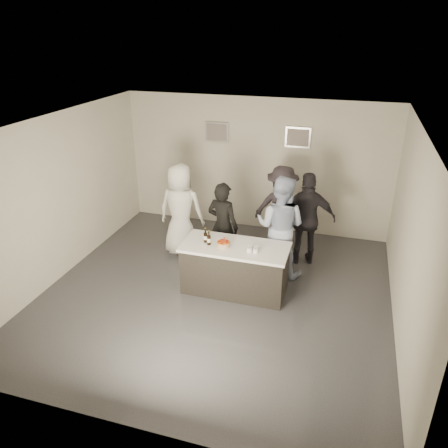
# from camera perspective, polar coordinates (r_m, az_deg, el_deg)

# --- Properties ---
(floor) EXTENTS (6.00, 6.00, 0.00)m
(floor) POSITION_cam_1_polar(r_m,az_deg,el_deg) (7.91, -1.05, -9.06)
(floor) COLOR #3D3D42
(floor) RESTS_ON ground
(ceiling) EXTENTS (6.00, 6.00, 0.00)m
(ceiling) POSITION_cam_1_polar(r_m,az_deg,el_deg) (6.72, -1.25, 12.72)
(ceiling) COLOR white
(wall_back) EXTENTS (6.00, 0.04, 3.00)m
(wall_back) POSITION_cam_1_polar(r_m,az_deg,el_deg) (9.91, 4.17, 7.66)
(wall_back) COLOR beige
(wall_back) RESTS_ON ground
(wall_front) EXTENTS (6.00, 0.04, 3.00)m
(wall_front) POSITION_cam_1_polar(r_m,az_deg,el_deg) (4.80, -12.34, -13.07)
(wall_front) COLOR beige
(wall_front) RESTS_ON ground
(wall_left) EXTENTS (0.04, 6.00, 3.00)m
(wall_left) POSITION_cam_1_polar(r_m,az_deg,el_deg) (8.52, -20.77, 3.20)
(wall_left) COLOR beige
(wall_left) RESTS_ON ground
(wall_right) EXTENTS (0.04, 6.00, 3.00)m
(wall_right) POSITION_cam_1_polar(r_m,az_deg,el_deg) (6.96, 23.11, -1.98)
(wall_right) COLOR beige
(wall_right) RESTS_ON ground
(picture_left) EXTENTS (0.54, 0.04, 0.44)m
(picture_left) POSITION_cam_1_polar(r_m,az_deg,el_deg) (9.92, -0.93, 11.94)
(picture_left) COLOR #B2B2B7
(picture_left) RESTS_ON wall_back
(picture_right) EXTENTS (0.54, 0.04, 0.44)m
(picture_right) POSITION_cam_1_polar(r_m,az_deg,el_deg) (9.55, 9.63, 11.09)
(picture_right) COLOR #B2B2B7
(picture_right) RESTS_ON wall_back
(bar_counter) EXTENTS (1.86, 0.86, 0.90)m
(bar_counter) POSITION_cam_1_polar(r_m,az_deg,el_deg) (7.77, 1.45, -5.81)
(bar_counter) COLOR white
(bar_counter) RESTS_ON ground
(cake) EXTENTS (0.23, 0.23, 0.08)m
(cake) POSITION_cam_1_polar(r_m,az_deg,el_deg) (7.52, -0.08, -2.68)
(cake) COLOR orange
(cake) RESTS_ON bar_counter
(beer_bottle_a) EXTENTS (0.07, 0.07, 0.26)m
(beer_bottle_a) POSITION_cam_1_polar(r_m,az_deg,el_deg) (7.63, -2.44, -1.47)
(beer_bottle_a) COLOR black
(beer_bottle_a) RESTS_ON bar_counter
(beer_bottle_b) EXTENTS (0.07, 0.07, 0.26)m
(beer_bottle_b) POSITION_cam_1_polar(r_m,az_deg,el_deg) (7.54, -1.99, -1.81)
(beer_bottle_b) COLOR black
(beer_bottle_b) RESTS_ON bar_counter
(tumbler_cluster) EXTENTS (0.19, 0.19, 0.08)m
(tumbler_cluster) POSITION_cam_1_polar(r_m,az_deg,el_deg) (7.39, 3.81, -3.25)
(tumbler_cluster) COLOR orange
(tumbler_cluster) RESTS_ON bar_counter
(candles) EXTENTS (0.24, 0.08, 0.01)m
(candles) POSITION_cam_1_polar(r_m,az_deg,el_deg) (7.43, -1.72, -3.35)
(candles) COLOR pink
(candles) RESTS_ON bar_counter
(person_main_black) EXTENTS (0.72, 0.56, 1.76)m
(person_main_black) POSITION_cam_1_polar(r_m,az_deg,el_deg) (8.32, -0.16, -0.29)
(person_main_black) COLOR black
(person_main_black) RESTS_ON ground
(person_main_blue) EXTENTS (1.05, 0.88, 1.95)m
(person_main_blue) POSITION_cam_1_polar(r_m,az_deg,el_deg) (8.15, 7.35, -0.30)
(person_main_blue) COLOR #AAB9DE
(person_main_blue) RESTS_ON ground
(person_guest_left) EXTENTS (0.96, 0.65, 1.91)m
(person_guest_left) POSITION_cam_1_polar(r_m,az_deg,el_deg) (8.89, -5.66, 1.83)
(person_guest_left) COLOR white
(person_guest_left) RESTS_ON ground
(person_guest_right) EXTENTS (1.18, 0.70, 1.88)m
(person_guest_right) POSITION_cam_1_polar(r_m,az_deg,el_deg) (8.63, 10.79, 0.64)
(person_guest_right) COLOR #252329
(person_guest_right) RESTS_ON ground
(person_guest_back) EXTENTS (1.26, 0.85, 1.81)m
(person_guest_back) POSITION_cam_1_polar(r_m,az_deg,el_deg) (9.13, 7.50, 2.05)
(person_guest_back) COLOR #262228
(person_guest_back) RESTS_ON ground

